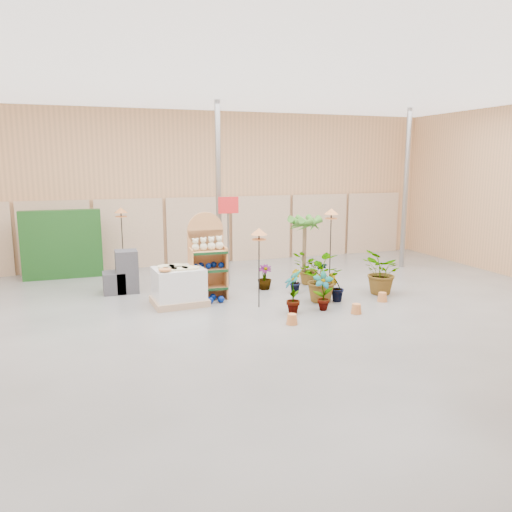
{
  "coord_description": "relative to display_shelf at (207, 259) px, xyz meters",
  "views": [
    {
      "loc": [
        -3.19,
        -8.62,
        3.02
      ],
      "look_at": [
        0.3,
        1.5,
        1.0
      ],
      "focal_mm": 35.0,
      "sensor_mm": 36.0,
      "label": 1
    }
  ],
  "objects": [
    {
      "name": "room",
      "position": [
        0.67,
        -1.17,
        1.33
      ],
      "size": [
        15.2,
        12.1,
        4.7
      ],
      "color": "slate",
      "rests_on": "ground"
    },
    {
      "name": "display_shelf",
      "position": [
        0.0,
        0.0,
        0.0
      ],
      "size": [
        0.83,
        0.54,
        1.93
      ],
      "rotation": [
        0.0,
        0.0,
        -0.04
      ],
      "color": "#BB7C49",
      "rests_on": "ground"
    },
    {
      "name": "teddy_bears",
      "position": [
        0.03,
        -0.09,
        0.34
      ],
      "size": [
        0.72,
        0.19,
        0.31
      ],
      "color": "beige",
      "rests_on": "display_shelf"
    },
    {
      "name": "gazing_balls_shelf",
      "position": [
        0.0,
        -0.12,
        -0.12
      ],
      "size": [
        0.71,
        0.24,
        0.13
      ],
      "color": "navy",
      "rests_on": "display_shelf"
    },
    {
      "name": "gazing_balls_floor",
      "position": [
        -0.06,
        -0.43,
        -0.81
      ],
      "size": [
        0.63,
        0.39,
        0.15
      ],
      "color": "navy",
      "rests_on": "ground"
    },
    {
      "name": "pallet_stack",
      "position": [
        -0.71,
        -0.34,
        -0.48
      ],
      "size": [
        1.19,
        1.02,
        0.84
      ],
      "rotation": [
        0.0,
        0.0,
        0.07
      ],
      "color": "tan",
      "rests_on": "ground"
    },
    {
      "name": "charcoal_planters",
      "position": [
        -1.77,
        1.06,
        -0.47
      ],
      "size": [
        0.8,
        0.5,
        1.0
      ],
      "color": "#313136",
      "rests_on": "ground"
    },
    {
      "name": "trellis_stock",
      "position": [
        -3.13,
        3.12,
        0.02
      ],
      "size": [
        2.0,
        0.3,
        1.8
      ],
      "primitive_type": "cube",
      "color": "#174616",
      "rests_on": "ground"
    },
    {
      "name": "offer_sign",
      "position": [
        0.77,
        0.9,
        0.69
      ],
      "size": [
        0.5,
        0.08,
        2.2
      ],
      "color": "gray",
      "rests_on": "ground"
    },
    {
      "name": "bird_table_front",
      "position": [
        0.85,
        -1.11,
        0.68
      ],
      "size": [
        0.34,
        0.34,
        1.69
      ],
      "color": "black",
      "rests_on": "ground"
    },
    {
      "name": "bird_table_right",
      "position": [
        3.0,
        -0.16,
        0.92
      ],
      "size": [
        0.34,
        0.34,
        1.94
      ],
      "color": "black",
      "rests_on": "ground"
    },
    {
      "name": "bird_table_back",
      "position": [
        -1.63,
        2.67,
        0.85
      ],
      "size": [
        0.34,
        0.34,
        1.86
      ],
      "color": "black",
      "rests_on": "ground"
    },
    {
      "name": "palm",
      "position": [
        2.68,
        0.64,
        0.65
      ],
      "size": [
        0.7,
        0.7,
        1.8
      ],
      "color": "brown",
      "rests_on": "ground"
    },
    {
      "name": "potted_plant_0",
      "position": [
        1.37,
        -1.71,
        -0.44
      ],
      "size": [
        0.42,
        0.53,
        0.89
      ],
      "primitive_type": "imported",
      "rotation": [
        0.0,
        0.0,
        4.47
      ],
      "color": "#387922",
      "rests_on": "ground"
    },
    {
      "name": "potted_plant_1",
      "position": [
        2.31,
        -1.22,
        -0.56
      ],
      "size": [
        0.44,
        0.46,
        0.65
      ],
      "primitive_type": "imported",
      "rotation": [
        0.0,
        0.0,
        4.11
      ],
      "color": "#387922",
      "rests_on": "ground"
    },
    {
      "name": "potted_plant_2",
      "position": [
        2.26,
        -1.09,
        -0.37
      ],
      "size": [
        0.8,
        0.92,
        1.02
      ],
      "primitive_type": "imported",
      "rotation": [
        0.0,
        0.0,
        1.56
      ],
      "color": "#387922",
      "rests_on": "ground"
    },
    {
      "name": "potted_plant_4",
      "position": [
        2.86,
        0.05,
        -0.55
      ],
      "size": [
        0.42,
        0.39,
        0.67
      ],
      "primitive_type": "imported",
      "rotation": [
        0.0,
        0.0,
        2.55
      ],
      "color": "#387922",
      "rests_on": "ground"
    },
    {
      "name": "potted_plant_5",
      "position": [
        2.04,
        -0.27,
        -0.61
      ],
      "size": [
        0.27,
        0.33,
        0.55
      ],
      "primitive_type": "imported",
      "rotation": [
        0.0,
        0.0,
        1.47
      ],
      "color": "#387922",
      "rests_on": "ground"
    },
    {
      "name": "potted_plant_6",
      "position": [
        2.67,
        0.39,
        -0.49
      ],
      "size": [
        0.81,
        0.74,
        0.78
      ],
      "primitive_type": "imported",
      "rotation": [
        0.0,
        0.0,
        3.33
      ],
      "color": "#387922",
      "rests_on": "ground"
    },
    {
      "name": "potted_plant_8",
      "position": [
        2.03,
        -1.74,
        -0.48
      ],
      "size": [
        0.5,
        0.43,
        0.81
      ],
      "primitive_type": "imported",
      "rotation": [
        0.0,
        0.0,
        5.87
      ],
      "color": "#387922",
      "rests_on": "ground"
    },
    {
      "name": "potted_plant_9",
      "position": [
        2.59,
        -1.25,
        -0.56
      ],
      "size": [
        0.36,
        0.29,
        0.64
      ],
      "primitive_type": "imported",
      "rotation": [
        0.0,
        0.0,
        3.16
      ],
      "color": "#387922",
      "rests_on": "ground"
    },
    {
      "name": "potted_plant_10",
      "position": [
        3.9,
        -1.05,
        -0.36
      ],
      "size": [
        0.98,
        1.08,
        1.04
      ],
      "primitive_type": "imported",
      "rotation": [
        0.0,
        0.0,
        4.52
      ],
      "color": "#387922",
      "rests_on": "ground"
    },
    {
      "name": "potted_plant_11",
      "position": [
        1.48,
        0.27,
        -0.59
      ],
      "size": [
        0.42,
        0.42,
        0.6
      ],
      "primitive_type": "imported",
      "rotation": [
        0.0,
        0.0,
        5.99
      ],
      "color": "#387922",
      "rests_on": "ground"
    }
  ]
}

